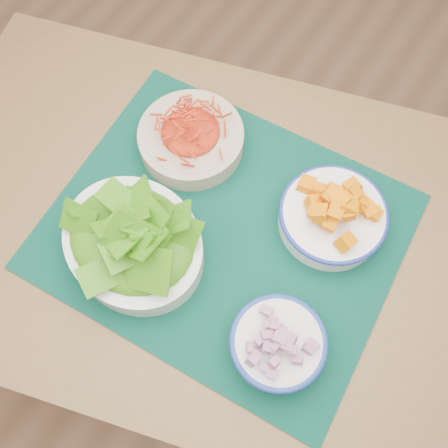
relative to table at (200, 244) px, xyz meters
name	(u,v)px	position (x,y,z in m)	size (l,w,h in m)	color
ground	(319,286)	(0.25, 0.28, -0.64)	(4.00, 4.00, 0.00)	#A4724F
table	(200,244)	(0.00, 0.00, 0.00)	(1.23, 0.99, 0.75)	brown
placemat	(224,231)	(0.05, 0.01, 0.12)	(0.60, 0.49, 0.00)	black
carrot_bowl	(191,136)	(-0.10, 0.12, 0.15)	(0.26, 0.26, 0.07)	tan
squash_bowl	(334,214)	(0.20, 0.13, 0.16)	(0.19, 0.19, 0.08)	white
lettuce_bowl	(132,239)	(-0.06, -0.10, 0.17)	(0.29, 0.26, 0.12)	white
onion_bowl	(278,343)	(0.23, -0.11, 0.16)	(0.19, 0.19, 0.08)	silver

